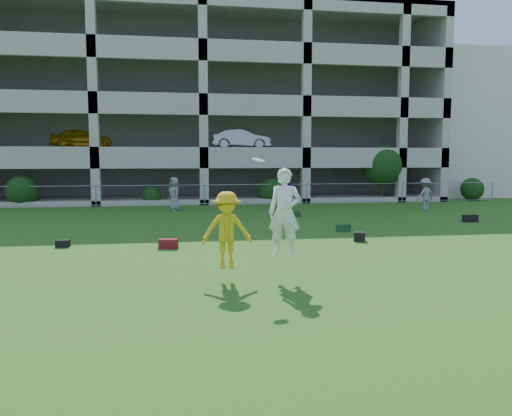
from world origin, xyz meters
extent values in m
plane|color=#235114|center=(0.00, 0.00, 0.00)|extent=(100.00, 100.00, 0.00)
cube|color=beige|center=(23.00, 28.00, 5.00)|extent=(16.00, 14.00, 10.00)
imported|color=slate|center=(-1.68, 15.95, 0.86)|extent=(0.88, 1.00, 1.72)
imported|color=navy|center=(3.95, 15.15, 0.96)|extent=(1.72, 1.60, 1.92)
imported|color=gray|center=(10.92, 14.08, 0.83)|extent=(1.22, 0.93, 1.67)
cube|color=#5B0F16|center=(-1.78, 5.29, 0.14)|extent=(0.59, 0.38, 0.28)
cube|color=black|center=(-4.93, 6.00, 0.11)|extent=(0.41, 0.26, 0.22)
cube|color=#153B20|center=(4.50, 7.83, 0.13)|extent=(0.61, 0.59, 0.26)
cube|color=black|center=(4.29, 5.66, 0.15)|extent=(0.44, 0.44, 0.30)
cube|color=black|center=(10.65, 9.61, 0.15)|extent=(0.63, 0.37, 0.30)
cube|color=#14381C|center=(3.80, 12.59, 0.12)|extent=(0.53, 0.35, 0.25)
imported|color=gold|center=(-0.44, 1.06, 1.13)|extent=(1.09, 0.65, 1.66)
imported|color=silver|center=(0.81, 0.95, 1.50)|extent=(0.82, 0.69, 1.93)
cylinder|color=white|center=(0.24, 1.00, 2.63)|extent=(0.28, 0.27, 0.14)
cube|color=#9E998C|center=(0.00, 32.75, 6.00)|extent=(30.00, 0.50, 12.00)
cube|color=#9E998C|center=(14.75, 26.00, 6.00)|extent=(0.50, 14.00, 12.00)
cube|color=#9E998C|center=(0.00, 26.00, 11.85)|extent=(30.00, 14.00, 0.30)
cube|color=#9E998C|center=(0.00, 26.00, 0.15)|extent=(30.00, 14.00, 0.30)
cube|color=#9E998C|center=(0.00, 26.00, 3.15)|extent=(30.00, 14.00, 0.30)
cube|color=#9E998C|center=(0.00, 26.00, 6.15)|extent=(30.00, 14.00, 0.30)
cube|color=#9E998C|center=(0.00, 26.00, 9.15)|extent=(30.00, 14.00, 0.30)
cube|color=#9E998C|center=(0.00, 19.15, 2.55)|extent=(30.00, 0.30, 0.90)
cube|color=#9E998C|center=(0.00, 19.15, 5.55)|extent=(30.00, 0.30, 0.90)
cube|color=#9E998C|center=(0.00, 19.15, 8.55)|extent=(30.00, 0.30, 0.90)
cube|color=#9E998C|center=(-6.00, 19.25, 6.00)|extent=(0.50, 0.50, 12.00)
cube|color=#9E998C|center=(0.00, 19.25, 6.00)|extent=(0.50, 0.50, 12.00)
cube|color=#9E998C|center=(6.00, 19.25, 6.00)|extent=(0.50, 0.50, 12.00)
cube|color=#9E998C|center=(12.00, 19.25, 6.00)|extent=(0.50, 0.50, 12.00)
cube|color=#605E59|center=(0.00, 28.00, 6.00)|extent=(29.00, 9.00, 11.60)
imported|color=yellow|center=(-7.50, 24.00, 3.96)|extent=(3.90, 1.62, 1.32)
imported|color=#B2B5B9|center=(2.74, 24.00, 3.96)|extent=(4.02, 1.44, 1.32)
cylinder|color=gray|center=(-6.00, 19.00, 0.60)|extent=(0.06, 0.06, 1.20)
cylinder|color=gray|center=(0.00, 19.00, 0.60)|extent=(0.06, 0.06, 1.20)
cylinder|color=gray|center=(6.00, 19.00, 0.60)|extent=(0.06, 0.06, 1.20)
cylinder|color=gray|center=(12.00, 19.00, 0.60)|extent=(0.06, 0.06, 1.20)
cylinder|color=gray|center=(18.00, 19.00, 0.60)|extent=(0.06, 0.06, 1.20)
cylinder|color=gray|center=(0.00, 19.00, 1.15)|extent=(36.00, 0.04, 0.04)
cylinder|color=gray|center=(0.00, 19.00, 0.08)|extent=(36.00, 0.04, 0.04)
sphere|color=#163D11|center=(-10.00, 19.60, 0.88)|extent=(1.76, 1.76, 1.76)
sphere|color=#163D11|center=(-3.00, 19.60, 0.55)|extent=(1.10, 1.10, 1.10)
sphere|color=#163D11|center=(4.00, 19.60, 0.77)|extent=(1.54, 1.54, 1.54)
cylinder|color=#382314|center=(11.00, 19.80, 0.98)|extent=(0.16, 0.16, 1.96)
sphere|color=#163D11|center=(11.00, 19.80, 2.24)|extent=(2.52, 2.52, 2.52)
sphere|color=#163D11|center=(17.00, 19.60, 0.72)|extent=(1.43, 1.43, 1.43)
camera|label=1|loc=(-1.45, -9.55, 2.67)|focal=35.00mm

